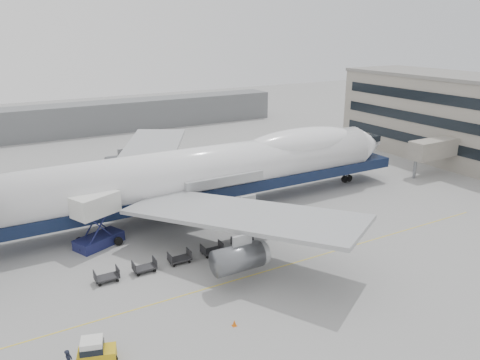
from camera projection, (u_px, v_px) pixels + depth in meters
ground at (253, 244)px, 53.56m from camera, size 260.00×260.00×0.00m
apron_line at (283, 266)px, 48.61m from camera, size 60.00×0.15×0.01m
hangar at (54, 122)px, 105.46m from camera, size 110.00×8.00×7.00m
airliner at (210, 170)px, 62.02m from camera, size 67.00×55.30×19.98m
catering_truck at (97, 217)px, 52.25m from camera, size 5.94×5.08×6.18m
baggage_tug at (95, 352)px, 34.37m from camera, size 3.04×2.22×1.99m
traffic_cone at (234, 323)px, 38.80m from camera, size 0.39×0.39×0.57m
dolly_0 at (107, 277)px, 45.52m from camera, size 2.30×1.35×1.30m
dolly_1 at (145, 267)px, 47.33m from camera, size 2.30×1.35×1.30m
dolly_2 at (180, 258)px, 49.14m from camera, size 2.30×1.35×1.30m
dolly_3 at (212, 250)px, 50.95m from camera, size 2.30×1.35×1.30m
dolly_4 at (242, 243)px, 52.75m from camera, size 2.30×1.35×1.30m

